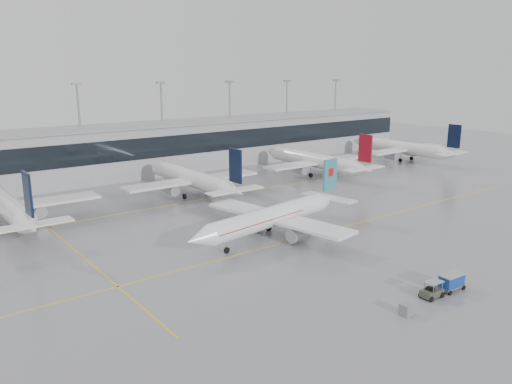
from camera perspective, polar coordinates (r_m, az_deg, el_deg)
ground at (r=78.08m, az=5.36°, el=-5.22°), size 320.00×320.00×0.00m
taxi_line_main at (r=78.07m, az=5.36°, el=-5.21°), size 120.00×0.25×0.01m
taxi_line_north at (r=101.22m, az=-6.18°, el=-0.85°), size 120.00×0.25×0.01m
taxi_line_cross at (r=76.32m, az=-19.80°, el=-6.44°), size 0.25×60.00×0.01m
terminal at (r=128.03m, az=-13.72°, el=4.62°), size 180.00×15.00×12.00m
terminal_glass at (r=120.99m, az=-12.31°, el=4.91°), size 180.00×0.20×5.00m
terminal_roof at (r=127.25m, az=-13.88°, el=7.37°), size 182.00×16.00×0.40m
light_masts at (r=132.65m, az=-14.96°, el=8.05°), size 156.40×1.00×22.60m
air_canada_jet at (r=77.59m, az=2.30°, el=-2.74°), size 34.12×26.93×10.47m
parked_jet_b at (r=91.70m, az=-26.56°, el=-1.36°), size 29.64×36.96×11.72m
parked_jet_c at (r=103.48m, az=-7.29°, el=1.55°), size 29.64×36.96×11.72m
parked_jet_d at (r=124.33m, az=6.81°, el=3.58°), size 29.64×36.96×11.72m
parked_jet_e at (r=150.52m, az=16.49°, el=4.85°), size 29.64×36.96×11.72m
baggage_tug at (r=61.22m, az=19.44°, el=-10.73°), size 3.99×1.79×1.92m
baggage_cart at (r=63.78m, az=21.45°, el=-9.42°), size 3.37×2.01×2.02m
gse_unit at (r=56.41m, az=16.81°, el=-12.73°), size 1.26×1.18×1.24m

